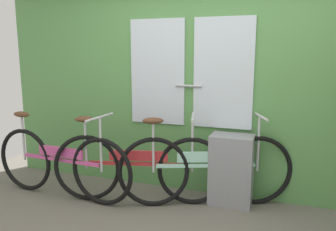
{
  "coord_description": "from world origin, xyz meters",
  "views": [
    {
      "loc": [
        0.79,
        -2.19,
        1.48
      ],
      "look_at": [
        -0.24,
        0.66,
        0.92
      ],
      "focal_mm": 36.65,
      "sensor_mm": 36.0,
      "label": 1
    }
  ],
  "objects_px": {
    "bicycle_leaning_behind": "(205,169)",
    "trash_bin_by_wall": "(231,170)",
    "bicycle_by_pole": "(61,163)",
    "bicycle_near_door": "(138,167)"
  },
  "relations": [
    {
      "from": "bicycle_leaning_behind",
      "to": "trash_bin_by_wall",
      "type": "bearing_deg",
      "value": 7.96
    },
    {
      "from": "bicycle_by_pole",
      "to": "trash_bin_by_wall",
      "type": "xyz_separation_m",
      "value": [
        1.67,
        0.44,
        -0.02
      ]
    },
    {
      "from": "bicycle_leaning_behind",
      "to": "trash_bin_by_wall",
      "type": "relative_size",
      "value": 2.3
    },
    {
      "from": "bicycle_by_pole",
      "to": "bicycle_leaning_behind",
      "type": "bearing_deg",
      "value": 14.85
    },
    {
      "from": "bicycle_leaning_behind",
      "to": "bicycle_by_pole",
      "type": "bearing_deg",
      "value": 169.86
    },
    {
      "from": "bicycle_near_door",
      "to": "bicycle_by_pole",
      "type": "bearing_deg",
      "value": 175.74
    },
    {
      "from": "bicycle_near_door",
      "to": "trash_bin_by_wall",
      "type": "height_order",
      "value": "bicycle_near_door"
    },
    {
      "from": "bicycle_leaning_behind",
      "to": "bicycle_by_pole",
      "type": "relative_size",
      "value": 0.96
    },
    {
      "from": "trash_bin_by_wall",
      "to": "bicycle_near_door",
      "type": "bearing_deg",
      "value": -161.5
    },
    {
      "from": "bicycle_near_door",
      "to": "bicycle_leaning_behind",
      "type": "distance_m",
      "value": 0.66
    }
  ]
}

